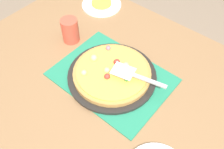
% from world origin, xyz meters
% --- Properties ---
extents(ground_plane, '(8.00, 8.00, 0.00)m').
position_xyz_m(ground_plane, '(0.00, 0.00, 0.00)').
color(ground_plane, '#84705B').
extents(dining_table, '(1.40, 1.00, 0.75)m').
position_xyz_m(dining_table, '(0.00, 0.00, 0.64)').
color(dining_table, olive).
rests_on(dining_table, ground_plane).
extents(placemat, '(0.48, 0.36, 0.01)m').
position_xyz_m(placemat, '(0.00, 0.00, 0.75)').
color(placemat, '#237F5B').
rests_on(placemat, dining_table).
extents(pizza_pan, '(0.38, 0.38, 0.01)m').
position_xyz_m(pizza_pan, '(0.00, 0.00, 0.76)').
color(pizza_pan, black).
rests_on(pizza_pan, placemat).
extents(pizza, '(0.33, 0.33, 0.05)m').
position_xyz_m(pizza, '(-0.00, 0.00, 0.78)').
color(pizza, '#B78442').
rests_on(pizza, pizza_pan).
extents(plate_far_right, '(0.22, 0.22, 0.01)m').
position_xyz_m(plate_far_right, '(-0.38, 0.36, 0.76)').
color(plate_far_right, white).
rests_on(plate_far_right, dining_table).
extents(served_slice_right, '(0.11, 0.11, 0.02)m').
position_xyz_m(served_slice_right, '(-0.38, 0.36, 0.77)').
color(served_slice_right, gold).
rests_on(served_slice_right, plate_far_right).
extents(cup_corner, '(0.08, 0.08, 0.12)m').
position_xyz_m(cup_corner, '(-0.30, 0.05, 0.81)').
color(cup_corner, '#E04C38').
rests_on(cup_corner, dining_table).
extents(pizza_server, '(0.23, 0.10, 0.01)m').
position_xyz_m(pizza_server, '(0.09, 0.02, 0.82)').
color(pizza_server, silver).
rests_on(pizza_server, pizza).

